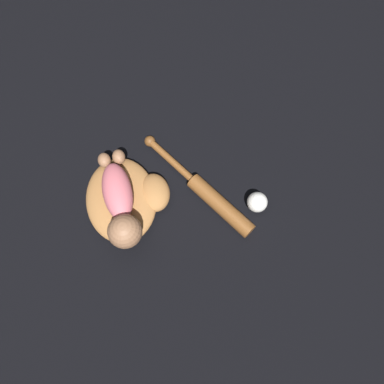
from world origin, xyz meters
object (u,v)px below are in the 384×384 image
Objects in this scene: baseball_glove at (127,198)px; baseball_bat at (209,195)px; baseball at (257,202)px; baby_figure at (120,205)px.

baseball_bat is (0.05, 0.30, -0.01)m from baseball_glove.
baseball_bat is 6.26× the size of baseball.
baby_figure is 5.04× the size of baseball.
baby_figure is 0.50m from baseball.
baseball_glove is at bearing -98.84° from baseball_bat.
baseball is at bearing 68.31° from baseball_bat.
baseball is (0.07, 0.17, 0.01)m from baseball_bat.
baseball_bat is at bearing 81.16° from baseball_glove.
baby_figure reaches higher than baseball_bat.
baby_figure is 0.81× the size of baseball_bat.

